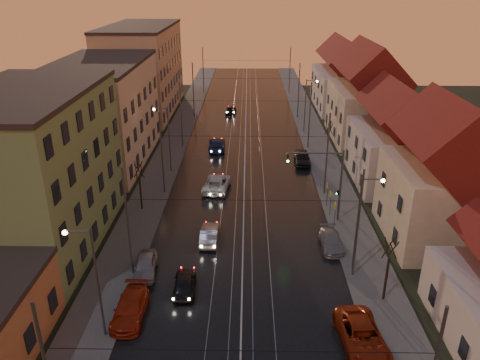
# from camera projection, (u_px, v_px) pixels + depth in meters

# --- Properties ---
(road) EXTENTS (16.00, 120.00, 0.04)m
(road) POSITION_uv_depth(u_px,v_px,m) (245.00, 145.00, 65.09)
(road) COLOR black
(road) RESTS_ON ground
(sidewalk_left) EXTENTS (4.00, 120.00, 0.15)m
(sidewalk_left) POSITION_uv_depth(u_px,v_px,m) (174.00, 144.00, 65.23)
(sidewalk_left) COLOR #4C4C4C
(sidewalk_left) RESTS_ON ground
(sidewalk_right) EXTENTS (4.00, 120.00, 0.15)m
(sidewalk_right) POSITION_uv_depth(u_px,v_px,m) (317.00, 145.00, 64.91)
(sidewalk_right) COLOR #4C4C4C
(sidewalk_right) RESTS_ON ground
(tram_rail_0) EXTENTS (0.06, 120.00, 0.03)m
(tram_rail_0) POSITION_uv_depth(u_px,v_px,m) (229.00, 145.00, 65.11)
(tram_rail_0) COLOR gray
(tram_rail_0) RESTS_ON road
(tram_rail_1) EXTENTS (0.06, 120.00, 0.03)m
(tram_rail_1) POSITION_uv_depth(u_px,v_px,m) (240.00, 145.00, 65.09)
(tram_rail_1) COLOR gray
(tram_rail_1) RESTS_ON road
(tram_rail_2) EXTENTS (0.06, 120.00, 0.03)m
(tram_rail_2) POSITION_uv_depth(u_px,v_px,m) (251.00, 145.00, 65.07)
(tram_rail_2) COLOR gray
(tram_rail_2) RESTS_ON road
(tram_rail_3) EXTENTS (0.06, 120.00, 0.03)m
(tram_rail_3) POSITION_uv_depth(u_px,v_px,m) (261.00, 145.00, 65.04)
(tram_rail_3) COLOR gray
(tram_rail_3) RESTS_ON road
(apartment_left_1) EXTENTS (10.00, 18.00, 13.00)m
(apartment_left_1) POSITION_uv_depth(u_px,v_px,m) (34.00, 172.00, 38.94)
(apartment_left_1) COLOR #6C8F5B
(apartment_left_1) RESTS_ON ground
(apartment_left_2) EXTENTS (10.00, 20.00, 12.00)m
(apartment_left_2) POSITION_uv_depth(u_px,v_px,m) (103.00, 114.00, 57.49)
(apartment_left_2) COLOR beige
(apartment_left_2) RESTS_ON ground
(apartment_left_3) EXTENTS (10.00, 24.00, 14.00)m
(apartment_left_3) POSITION_uv_depth(u_px,v_px,m) (143.00, 71.00, 79.12)
(apartment_left_3) COLOR tan
(apartment_left_3) RESTS_ON ground
(house_right_1) EXTENTS (8.67, 10.20, 10.80)m
(house_right_1) POSITION_uv_depth(u_px,v_px,m) (443.00, 182.00, 39.72)
(house_right_1) COLOR #BBB290
(house_right_1) RESTS_ON ground
(house_right_2) EXTENTS (9.18, 12.24, 9.20)m
(house_right_2) POSITION_uv_depth(u_px,v_px,m) (397.00, 142.00, 51.97)
(house_right_2) COLOR beige
(house_right_2) RESTS_ON ground
(house_right_3) EXTENTS (9.18, 14.28, 11.50)m
(house_right_3) POSITION_uv_depth(u_px,v_px,m) (367.00, 99.00, 65.28)
(house_right_3) COLOR #BBB290
(house_right_3) RESTS_ON ground
(house_right_4) EXTENTS (9.18, 16.32, 10.00)m
(house_right_4) POSITION_uv_depth(u_px,v_px,m) (343.00, 79.00, 82.10)
(house_right_4) COLOR beige
(house_right_4) RESTS_ON ground
(catenary_pole_l_1) EXTENTS (0.16, 0.16, 9.00)m
(catenary_pole_l_1) POSITION_uv_depth(u_px,v_px,m) (128.00, 223.00, 35.00)
(catenary_pole_l_1) COLOR #595B60
(catenary_pole_l_1) RESTS_ON ground
(catenary_pole_r_1) EXTENTS (0.16, 0.16, 9.00)m
(catenary_pole_r_1) POSITION_uv_depth(u_px,v_px,m) (358.00, 225.00, 34.73)
(catenary_pole_r_1) COLOR #595B60
(catenary_pole_r_1) RESTS_ON ground
(catenary_pole_l_2) EXTENTS (0.16, 0.16, 9.00)m
(catenary_pole_l_2) POSITION_uv_depth(u_px,v_px,m) (162.00, 154.00, 48.77)
(catenary_pole_l_2) COLOR #595B60
(catenary_pole_l_2) RESTS_ON ground
(catenary_pole_r_2) EXTENTS (0.16, 0.16, 9.00)m
(catenary_pole_r_2) POSITION_uv_depth(u_px,v_px,m) (327.00, 155.00, 48.49)
(catenary_pole_r_2) COLOR #595B60
(catenary_pole_r_2) RESTS_ON ground
(catenary_pole_l_3) EXTENTS (0.16, 0.16, 9.00)m
(catenary_pole_l_3) POSITION_uv_depth(u_px,v_px,m) (181.00, 115.00, 62.53)
(catenary_pole_l_3) COLOR #595B60
(catenary_pole_l_3) RESTS_ON ground
(catenary_pole_r_3) EXTENTS (0.16, 0.16, 9.00)m
(catenary_pole_r_3) POSITION_uv_depth(u_px,v_px,m) (310.00, 116.00, 62.26)
(catenary_pole_r_3) COLOR #595B60
(catenary_pole_r_3) RESTS_ON ground
(catenary_pole_l_4) EXTENTS (0.16, 0.16, 9.00)m
(catenary_pole_l_4) POSITION_uv_depth(u_px,v_px,m) (193.00, 91.00, 76.30)
(catenary_pole_l_4) COLOR #595B60
(catenary_pole_l_4) RESTS_ON ground
(catenary_pole_r_4) EXTENTS (0.16, 0.16, 9.00)m
(catenary_pole_r_4) POSITION_uv_depth(u_px,v_px,m) (299.00, 91.00, 76.02)
(catenary_pole_r_4) COLOR #595B60
(catenary_pole_r_4) RESTS_ON ground
(catenary_pole_l_5) EXTENTS (0.16, 0.16, 9.00)m
(catenary_pole_l_5) POSITION_uv_depth(u_px,v_px,m) (203.00, 71.00, 92.82)
(catenary_pole_l_5) COLOR #595B60
(catenary_pole_l_5) RESTS_ON ground
(catenary_pole_r_5) EXTENTS (0.16, 0.16, 9.00)m
(catenary_pole_r_5) POSITION_uv_depth(u_px,v_px,m) (290.00, 71.00, 92.54)
(catenary_pole_r_5) COLOR #595B60
(catenary_pole_r_5) RESTS_ON ground
(street_lamp_0) EXTENTS (1.75, 0.32, 8.00)m
(street_lamp_0) POSITION_uv_depth(u_px,v_px,m) (92.00, 273.00, 28.44)
(street_lamp_0) COLOR #595B60
(street_lamp_0) RESTS_ON ground
(street_lamp_1) EXTENTS (1.75, 0.32, 8.00)m
(street_lamp_1) POSITION_uv_depth(u_px,v_px,m) (362.00, 214.00, 35.49)
(street_lamp_1) COLOR #595B60
(street_lamp_1) RESTS_ON ground
(street_lamp_2) EXTENTS (1.75, 0.32, 8.00)m
(street_lamp_2) POSITION_uv_depth(u_px,v_px,m) (166.00, 133.00, 54.13)
(street_lamp_2) COLOR #595B60
(street_lamp_2) RESTS_ON ground
(street_lamp_3) EXTENTS (1.75, 0.32, 8.00)m
(street_lamp_3) POSITION_uv_depth(u_px,v_px,m) (308.00, 101.00, 68.52)
(street_lamp_3) COLOR #595B60
(street_lamp_3) RESTS_ON ground
(traffic_light_mast) EXTENTS (5.30, 0.32, 7.20)m
(traffic_light_mast) POSITION_uv_depth(u_px,v_px,m) (331.00, 177.00, 42.96)
(traffic_light_mast) COLOR #595B60
(traffic_light_mast) RESTS_ON ground
(bare_tree_0) EXTENTS (1.09, 1.09, 5.11)m
(bare_tree_0) POSITION_uv_depth(u_px,v_px,m) (140.00, 187.00, 45.92)
(bare_tree_0) COLOR black
(bare_tree_0) RESTS_ON ground
(bare_tree_1) EXTENTS (1.09, 1.09, 5.11)m
(bare_tree_1) POSITION_uv_depth(u_px,v_px,m) (387.00, 271.00, 32.75)
(bare_tree_1) COLOR black
(bare_tree_1) RESTS_ON ground
(bare_tree_2) EXTENTS (1.09, 1.09, 5.11)m
(bare_tree_2) POSITION_uv_depth(u_px,v_px,m) (328.00, 142.00, 58.44)
(bare_tree_2) COLOR black
(bare_tree_2) RESTS_ON ground
(driving_car_0) EXTENTS (1.77, 3.97, 1.33)m
(driving_car_0) POSITION_uv_depth(u_px,v_px,m) (185.00, 283.00, 34.54)
(driving_car_0) COLOR black
(driving_car_0) RESTS_ON ground
(driving_car_1) EXTENTS (1.54, 4.28, 1.41)m
(driving_car_1) POSITION_uv_depth(u_px,v_px,m) (210.00, 234.00, 41.08)
(driving_car_1) COLOR #9A9A9F
(driving_car_1) RESTS_ON ground
(driving_car_2) EXTENTS (3.10, 5.76, 1.54)m
(driving_car_2) POSITION_uv_depth(u_px,v_px,m) (217.00, 183.00, 51.11)
(driving_car_2) COLOR silver
(driving_car_2) RESTS_ON ground
(driving_car_3) EXTENTS (2.39, 5.41, 1.55)m
(driving_car_3) POSITION_uv_depth(u_px,v_px,m) (217.00, 144.00, 63.10)
(driving_car_3) COLOR navy
(driving_car_3) RESTS_ON ground
(driving_car_4) EXTENTS (1.99, 4.00, 1.31)m
(driving_car_4) POSITION_uv_depth(u_px,v_px,m) (231.00, 110.00, 80.13)
(driving_car_4) COLOR black
(driving_car_4) RESTS_ON ground
(parked_left_2) EXTENTS (1.99, 4.88, 1.42)m
(parked_left_2) POSITION_uv_depth(u_px,v_px,m) (130.00, 308.00, 31.85)
(parked_left_2) COLOR #A82910
(parked_left_2) RESTS_ON ground
(parked_left_3) EXTENTS (2.02, 4.26, 1.40)m
(parked_left_3) POSITION_uv_depth(u_px,v_px,m) (145.00, 265.00, 36.60)
(parked_left_3) COLOR #98989E
(parked_left_3) RESTS_ON ground
(parked_right_0) EXTENTS (3.02, 5.77, 1.55)m
(parked_right_0) POSITION_uv_depth(u_px,v_px,m) (362.00, 337.00, 29.22)
(parked_right_0) COLOR #992A0F
(parked_right_0) RESTS_ON ground
(parked_right_1) EXTENTS (1.78, 4.28, 1.24)m
(parked_right_1) POSITION_uv_depth(u_px,v_px,m) (331.00, 241.00, 40.15)
(parked_right_1) COLOR #97979C
(parked_right_1) RESTS_ON ground
(parked_right_2) EXTENTS (2.02, 4.68, 1.57)m
(parked_right_2) POSITION_uv_depth(u_px,v_px,m) (302.00, 158.00, 58.16)
(parked_right_2) COLOR black
(parked_right_2) RESTS_ON ground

